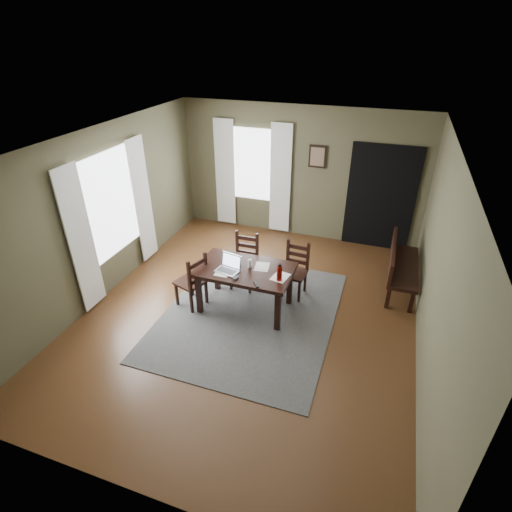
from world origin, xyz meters
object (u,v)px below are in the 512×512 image
at_px(chair_back_left, 245,262).
at_px(water_bottle, 279,273).
at_px(chair_back_right, 295,270).
at_px(bench, 399,263).
at_px(chair_end, 193,281).
at_px(dining_table, 245,273).
at_px(laptop, 229,266).

xyz_separation_m(chair_back_left, water_bottle, (0.83, -0.76, 0.40)).
height_order(chair_back_right, bench, chair_back_right).
xyz_separation_m(chair_end, chair_back_right, (1.44, 0.86, -0.01)).
xyz_separation_m(chair_back_right, bench, (1.63, 0.73, 0.04)).
xyz_separation_m(dining_table, chair_back_right, (0.64, 0.65, -0.20)).
bearing_deg(dining_table, bench, 31.45).
relative_size(chair_back_left, bench, 0.65).
relative_size(dining_table, chair_back_right, 1.59).
bearing_deg(chair_end, laptop, 118.02).
relative_size(chair_back_left, water_bottle, 3.47).
xyz_separation_m(chair_back_right, laptop, (-0.85, -0.76, 0.35)).
xyz_separation_m(laptop, water_bottle, (0.80, -0.03, 0.07)).
bearing_deg(laptop, water_bottle, 9.22).
height_order(chair_end, chair_back_left, chair_back_left).
height_order(dining_table, chair_end, chair_end).
xyz_separation_m(dining_table, water_bottle, (0.59, -0.14, 0.22)).
bearing_deg(chair_back_right, chair_back_left, -173.59).
bearing_deg(chair_back_left, laptop, -88.85).
bearing_deg(water_bottle, dining_table, 166.52).
distance_m(chair_end, bench, 3.47).
relative_size(chair_back_left, laptop, 2.45).
bearing_deg(laptop, dining_table, 39.14).
relative_size(dining_table, chair_back_left, 1.54).
height_order(chair_end, water_bottle, water_bottle).
bearing_deg(water_bottle, bench, 42.28).
distance_m(dining_table, chair_end, 0.86).
distance_m(chair_back_left, bench, 2.62).
xyz_separation_m(chair_back_left, chair_back_right, (0.87, 0.03, -0.02)).
bearing_deg(bench, chair_end, 117.40).
height_order(bench, water_bottle, water_bottle).
bearing_deg(water_bottle, chair_back_left, 137.51).
xyz_separation_m(chair_back_left, laptop, (0.03, -0.73, 0.34)).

